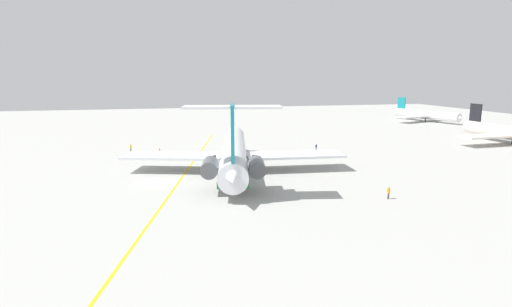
# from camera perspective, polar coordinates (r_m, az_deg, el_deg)

# --- Properties ---
(ground) EXTENTS (309.59, 309.59, 0.00)m
(ground) POSITION_cam_1_polar(r_m,az_deg,el_deg) (67.82, -13.79, -3.99)
(ground) COLOR #ADADA8
(main_jetliner) EXTENTS (44.69, 39.77, 13.08)m
(main_jetliner) POSITION_cam_1_polar(r_m,az_deg,el_deg) (71.94, -3.05, 0.06)
(main_jetliner) COLOR silver
(main_jetliner) RESTS_ON ground
(airliner_far_left) EXTENTS (27.86, 27.91, 8.48)m
(airliner_far_left) POSITION_cam_1_polar(r_m,az_deg,el_deg) (166.13, 22.61, 4.94)
(airliner_far_left) COLOR white
(airliner_far_left) RESTS_ON ground
(ground_crew_near_nose) EXTENTS (0.28, 0.42, 1.75)m
(ground_crew_near_nose) POSITION_cam_1_polar(r_m,az_deg,el_deg) (96.65, -16.92, 0.88)
(ground_crew_near_nose) COLOR black
(ground_crew_near_nose) RESTS_ON ground
(ground_crew_near_tail) EXTENTS (0.27, 0.40, 1.70)m
(ground_crew_near_tail) POSITION_cam_1_polar(r_m,az_deg,el_deg) (94.50, 8.31, 1.00)
(ground_crew_near_tail) COLOR black
(ground_crew_near_tail) RESTS_ON ground
(ground_crew_portside) EXTENTS (0.41, 0.28, 1.78)m
(ground_crew_portside) POSITION_cam_1_polar(r_m,az_deg,el_deg) (60.13, 17.86, -4.97)
(ground_crew_portside) COLOR black
(ground_crew_portside) RESTS_ON ground
(safety_cone_nose) EXTENTS (0.40, 0.40, 0.55)m
(safety_cone_nose) POSITION_cam_1_polar(r_m,az_deg,el_deg) (97.09, -13.21, 0.60)
(safety_cone_nose) COLOR #EA590F
(safety_cone_nose) RESTS_ON ground
(taxiway_centreline) EXTENTS (93.21, 22.36, 0.01)m
(taxiway_centreline) POSITION_cam_1_polar(r_m,az_deg,el_deg) (72.89, -9.83, -2.81)
(taxiway_centreline) COLOR gold
(taxiway_centreline) RESTS_ON ground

